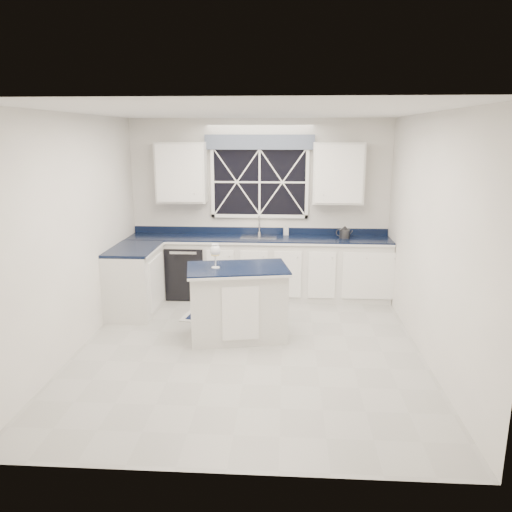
# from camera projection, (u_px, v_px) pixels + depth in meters

# --- Properties ---
(ground) EXTENTS (4.50, 4.50, 0.00)m
(ground) POSITION_uv_depth(u_px,v_px,m) (249.00, 348.00, 5.91)
(ground) COLOR #A2A29E
(ground) RESTS_ON ground
(back_wall) EXTENTS (4.00, 0.10, 2.70)m
(back_wall) POSITION_uv_depth(u_px,v_px,m) (260.00, 208.00, 7.77)
(back_wall) COLOR beige
(back_wall) RESTS_ON ground
(base_cabinets) EXTENTS (3.99, 1.60, 0.90)m
(base_cabinets) POSITION_uv_depth(u_px,v_px,m) (236.00, 271.00, 7.55)
(base_cabinets) COLOR silver
(base_cabinets) RESTS_ON ground
(countertop) EXTENTS (3.98, 0.64, 0.04)m
(countertop) POSITION_uv_depth(u_px,v_px,m) (259.00, 239.00, 7.58)
(countertop) COLOR black
(countertop) RESTS_ON base_cabinets
(dishwasher) EXTENTS (0.60, 0.58, 0.82)m
(dishwasher) POSITION_uv_depth(u_px,v_px,m) (188.00, 270.00, 7.77)
(dishwasher) COLOR black
(dishwasher) RESTS_ON ground
(window) EXTENTS (1.65, 0.09, 1.26)m
(window) POSITION_uv_depth(u_px,v_px,m) (260.00, 177.00, 7.61)
(window) COLOR black
(window) RESTS_ON ground
(upper_cabinets) EXTENTS (3.10, 0.34, 0.90)m
(upper_cabinets) POSITION_uv_depth(u_px,v_px,m) (259.00, 173.00, 7.47)
(upper_cabinets) COLOR silver
(upper_cabinets) RESTS_ON ground
(faucet) EXTENTS (0.05, 0.20, 0.30)m
(faucet) POSITION_uv_depth(u_px,v_px,m) (259.00, 225.00, 7.72)
(faucet) COLOR #B3B3B5
(faucet) RESTS_ON countertop
(island) EXTENTS (1.32, 0.94, 0.90)m
(island) POSITION_uv_depth(u_px,v_px,m) (238.00, 302.00, 6.15)
(island) COLOR silver
(island) RESTS_ON ground
(rug) EXTENTS (1.40, 0.99, 0.02)m
(rug) POSITION_uv_depth(u_px,v_px,m) (232.00, 315.00, 6.96)
(rug) COLOR #BABBB6
(rug) RESTS_ON ground
(kettle) EXTENTS (0.25, 0.20, 0.18)m
(kettle) POSITION_uv_depth(u_px,v_px,m) (345.00, 233.00, 7.50)
(kettle) COLOR #2D2D30
(kettle) RESTS_ON countertop
(wine_glass) EXTENTS (0.12, 0.12, 0.29)m
(wine_glass) POSITION_uv_depth(u_px,v_px,m) (215.00, 251.00, 5.96)
(wine_glass) COLOR white
(wine_glass) RESTS_ON island
(soap_bottle) EXTENTS (0.09, 0.09, 0.17)m
(soap_bottle) POSITION_uv_depth(u_px,v_px,m) (286.00, 230.00, 7.73)
(soap_bottle) COLOR silver
(soap_bottle) RESTS_ON countertop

